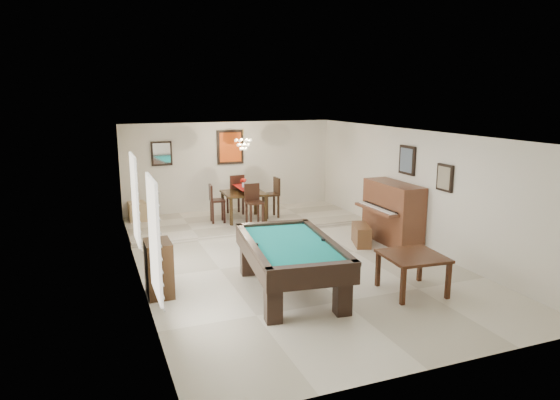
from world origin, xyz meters
TOP-DOWN VIEW (x-y plane):
  - ground_plane at (0.00, 0.00)m, footprint 6.00×9.00m
  - wall_back at (0.00, 4.50)m, footprint 6.00×0.04m
  - wall_front at (0.00, -4.50)m, footprint 6.00×0.04m
  - wall_left at (-3.00, 0.00)m, footprint 0.04×9.00m
  - wall_right at (3.00, 0.00)m, footprint 0.04×9.00m
  - ceiling at (0.00, 0.00)m, footprint 6.00×9.00m
  - dining_step at (0.00, 3.25)m, footprint 6.00×2.50m
  - window_left_front at (-2.97, -2.20)m, footprint 0.06×1.00m
  - window_left_rear at (-2.97, 0.60)m, footprint 0.06×1.00m
  - pool_table at (-0.65, -1.57)m, footprint 1.74×2.80m
  - square_table at (1.30, -2.32)m, footprint 1.05×1.05m
  - upright_piano at (2.51, 0.35)m, footprint 0.93×1.67m
  - piano_bench at (1.91, 0.42)m, footprint 0.57×0.88m
  - apothecary_chest at (-2.77, -0.88)m, footprint 0.42×0.63m
  - dining_table at (-0.03, 3.14)m, footprint 1.07×1.07m
  - flower_vase at (-0.03, 3.14)m, footprint 0.18×0.18m
  - dining_chair_south at (0.01, 2.38)m, footprint 0.41×0.41m
  - dining_chair_north at (-0.06, 3.85)m, footprint 0.44×0.44m
  - dining_chair_west at (-0.74, 3.13)m, footprint 0.40×0.40m
  - dining_chair_east at (0.72, 3.16)m, footprint 0.40×0.40m
  - corner_bench at (-2.65, 4.10)m, footprint 0.45×0.55m
  - chandelier at (0.00, 3.20)m, footprint 0.44×0.44m
  - back_painting at (0.00, 4.46)m, footprint 0.75×0.06m
  - back_mirror at (-1.90, 4.46)m, footprint 0.55×0.06m
  - right_picture_upper at (2.96, 0.30)m, footprint 0.06×0.55m
  - right_picture_lower at (2.96, -1.00)m, footprint 0.06×0.45m

SIDE VIEW (x-z plane):
  - ground_plane at x=0.00m, z-range -0.02..0.00m
  - dining_step at x=0.00m, z-range 0.00..0.12m
  - piano_bench at x=1.91m, z-range 0.00..0.45m
  - square_table at x=1.30m, z-range 0.00..0.68m
  - corner_bench at x=-2.65m, z-range 0.12..0.60m
  - pool_table at x=-0.65m, z-range 0.00..0.88m
  - apothecary_chest at x=-2.77m, z-range 0.00..0.95m
  - dining_table at x=-0.03m, z-range 0.12..0.98m
  - dining_chair_west at x=-0.74m, z-range 0.12..1.11m
  - dining_chair_south at x=0.01m, z-range 0.12..1.18m
  - dining_chair_east at x=0.72m, z-range 0.12..1.18m
  - dining_chair_north at x=-0.06m, z-range 0.12..1.23m
  - upright_piano at x=2.51m, z-range 0.00..1.39m
  - flower_vase at x=-0.03m, z-range 0.98..1.24m
  - wall_back at x=0.00m, z-range 0.00..2.60m
  - wall_front at x=0.00m, z-range 0.00..2.60m
  - wall_left at x=-3.00m, z-range 0.00..2.60m
  - wall_right at x=3.00m, z-range 0.00..2.60m
  - window_left_front at x=-2.97m, z-range 0.55..2.25m
  - window_left_rear at x=-2.97m, z-range 0.55..2.25m
  - right_picture_lower at x=2.96m, z-range 1.42..1.98m
  - back_mirror at x=-1.90m, z-range 1.48..2.12m
  - back_painting at x=0.00m, z-range 1.42..2.38m
  - right_picture_upper at x=2.96m, z-range 1.57..2.23m
  - chandelier at x=0.00m, z-range 1.90..2.50m
  - ceiling at x=0.00m, z-range 2.58..2.62m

